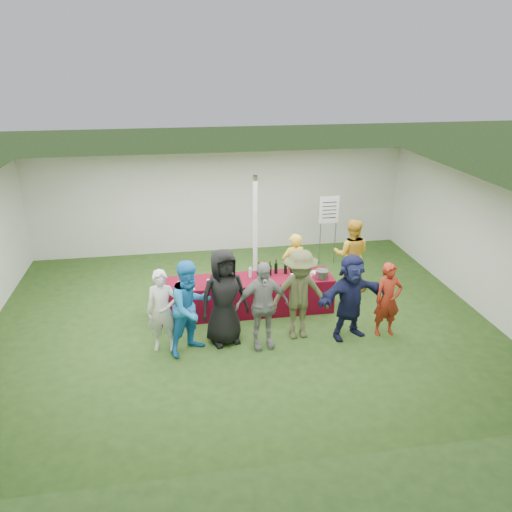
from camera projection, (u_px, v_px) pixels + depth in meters
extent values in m
plane|color=#284719|center=(241.00, 319.00, 10.28)|extent=(60.00, 60.00, 0.00)
plane|color=white|center=(220.00, 203.00, 13.44)|extent=(10.00, 0.00, 10.00)
plane|color=white|center=(284.00, 379.00, 6.12)|extent=(10.00, 0.00, 10.00)
plane|color=white|center=(474.00, 244.00, 10.54)|extent=(0.00, 8.00, 8.00)
plane|color=white|center=(239.00, 191.00, 9.27)|extent=(10.00, 10.00, 0.00)
cylinder|color=silver|center=(255.00, 236.00, 10.95)|extent=(0.10, 0.10, 2.70)
cube|color=maroon|center=(247.00, 295.00, 10.45)|extent=(3.60, 0.80, 0.75)
cylinder|color=black|center=(259.00, 271.00, 10.39)|extent=(0.07, 0.07, 0.22)
cylinder|color=black|center=(259.00, 265.00, 10.34)|extent=(0.03, 0.03, 0.08)
cylinder|color=maroon|center=(259.00, 262.00, 10.32)|extent=(0.03, 0.03, 0.02)
cylinder|color=black|center=(264.00, 270.00, 10.45)|extent=(0.07, 0.07, 0.22)
cylinder|color=black|center=(264.00, 264.00, 10.39)|extent=(0.03, 0.03, 0.08)
cylinder|color=maroon|center=(264.00, 261.00, 10.37)|extent=(0.03, 0.03, 0.02)
cylinder|color=black|center=(270.00, 270.00, 10.44)|extent=(0.07, 0.07, 0.22)
cylinder|color=black|center=(270.00, 264.00, 10.39)|extent=(0.03, 0.03, 0.08)
cylinder|color=maroon|center=(270.00, 262.00, 10.37)|extent=(0.03, 0.03, 0.02)
cylinder|color=black|center=(276.00, 269.00, 10.54)|extent=(0.07, 0.07, 0.22)
cylinder|color=black|center=(276.00, 262.00, 10.48)|extent=(0.03, 0.03, 0.08)
cylinder|color=maroon|center=(276.00, 260.00, 10.46)|extent=(0.03, 0.03, 0.02)
cylinder|color=black|center=(286.00, 269.00, 10.53)|extent=(0.07, 0.07, 0.22)
cylinder|color=black|center=(286.00, 262.00, 10.47)|extent=(0.03, 0.03, 0.08)
cylinder|color=maroon|center=(286.00, 260.00, 10.46)|extent=(0.03, 0.03, 0.02)
cylinder|color=black|center=(292.00, 269.00, 10.54)|extent=(0.07, 0.07, 0.22)
cylinder|color=black|center=(292.00, 262.00, 10.48)|extent=(0.03, 0.03, 0.08)
cylinder|color=maroon|center=(292.00, 260.00, 10.46)|extent=(0.03, 0.03, 0.02)
cylinder|color=silver|center=(179.00, 289.00, 9.86)|extent=(0.06, 0.06, 0.00)
cylinder|color=silver|center=(179.00, 287.00, 9.84)|extent=(0.01, 0.01, 0.07)
cylinder|color=silver|center=(179.00, 284.00, 9.81)|extent=(0.06, 0.06, 0.08)
cylinder|color=#4D080C|center=(179.00, 285.00, 9.83)|extent=(0.05, 0.05, 0.02)
cylinder|color=silver|center=(194.00, 289.00, 9.86)|extent=(0.06, 0.06, 0.00)
cylinder|color=silver|center=(193.00, 287.00, 9.84)|extent=(0.01, 0.01, 0.07)
cylinder|color=silver|center=(193.00, 284.00, 9.81)|extent=(0.06, 0.06, 0.08)
cylinder|color=silver|center=(209.00, 287.00, 9.95)|extent=(0.06, 0.06, 0.00)
cylinder|color=silver|center=(208.00, 285.00, 9.93)|extent=(0.01, 0.01, 0.07)
cylinder|color=silver|center=(208.00, 281.00, 9.90)|extent=(0.06, 0.06, 0.08)
cylinder|color=silver|center=(232.00, 286.00, 9.99)|extent=(0.06, 0.06, 0.00)
cylinder|color=silver|center=(232.00, 284.00, 9.98)|extent=(0.01, 0.01, 0.07)
cylinder|color=silver|center=(232.00, 280.00, 9.95)|extent=(0.06, 0.06, 0.08)
cylinder|color=silver|center=(311.00, 279.00, 10.29)|extent=(0.06, 0.06, 0.00)
cylinder|color=silver|center=(311.00, 278.00, 10.27)|extent=(0.01, 0.01, 0.07)
cylinder|color=silver|center=(311.00, 274.00, 10.24)|extent=(0.06, 0.06, 0.08)
cylinder|color=#4D080C|center=(311.00, 275.00, 10.25)|extent=(0.05, 0.05, 0.02)
cylinder|color=silver|center=(292.00, 281.00, 10.20)|extent=(0.06, 0.06, 0.00)
cylinder|color=silver|center=(292.00, 279.00, 10.19)|extent=(0.01, 0.01, 0.07)
cylinder|color=silver|center=(292.00, 276.00, 10.16)|extent=(0.06, 0.06, 0.08)
cylinder|color=silver|center=(250.00, 273.00, 10.36)|extent=(0.07, 0.07, 0.20)
cylinder|color=silver|center=(250.00, 268.00, 10.31)|extent=(0.03, 0.03, 0.03)
cube|color=white|center=(319.00, 272.00, 10.58)|extent=(0.25, 0.18, 0.03)
cylinder|color=slate|center=(322.00, 274.00, 10.31)|extent=(0.26, 0.26, 0.18)
cylinder|color=slate|center=(320.00, 244.00, 12.80)|extent=(0.02, 0.02, 1.10)
cylinder|color=slate|center=(335.00, 243.00, 12.86)|extent=(0.02, 0.02, 1.10)
cube|color=white|center=(329.00, 210.00, 12.49)|extent=(0.50, 0.02, 0.70)
cube|color=black|center=(330.00, 202.00, 12.40)|extent=(0.36, 0.01, 0.02)
cube|color=black|center=(330.00, 206.00, 12.44)|extent=(0.36, 0.01, 0.02)
cube|color=black|center=(329.00, 210.00, 12.48)|extent=(0.36, 0.01, 0.02)
cube|color=black|center=(329.00, 214.00, 12.52)|extent=(0.36, 0.01, 0.02)
cube|color=black|center=(329.00, 218.00, 12.55)|extent=(0.36, 0.01, 0.02)
imported|color=yellow|center=(294.00, 267.00, 10.88)|extent=(0.61, 0.45, 1.52)
imported|color=gold|center=(351.00, 255.00, 11.33)|extent=(0.99, 0.89, 1.68)
imported|color=silver|center=(163.00, 311.00, 8.94)|extent=(0.62, 0.45, 1.57)
imported|color=#1D78C4|center=(191.00, 307.00, 8.86)|extent=(1.09, 1.04, 1.77)
imported|color=black|center=(224.00, 297.00, 9.14)|extent=(1.03, 0.80, 1.86)
imported|color=gray|center=(262.00, 305.00, 9.02)|extent=(1.02, 0.50, 1.69)
imported|color=#494D2B|center=(300.00, 295.00, 9.32)|extent=(1.18, 0.72, 1.78)
imported|color=#161A3E|center=(351.00, 297.00, 9.34)|extent=(1.64, 0.88, 1.68)
imported|color=maroon|center=(388.00, 300.00, 9.46)|extent=(0.55, 0.37, 1.47)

